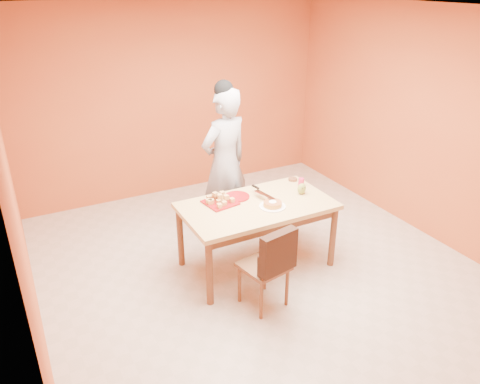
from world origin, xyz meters
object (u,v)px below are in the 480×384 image
red_dinner_plate (237,197)px  egg_ornament (302,189)px  dining_chair (265,265)px  sponge_cake (273,204)px  pastry_platter (220,203)px  dining_table (257,212)px  person (225,163)px  checker_tin (293,179)px  magenta_glass (301,182)px

red_dinner_plate → egg_ornament: bearing=-20.6°
dining_chair → sponge_cake: 0.72m
pastry_platter → dining_table: bearing=-29.8°
dining_table → person: (0.04, 0.86, 0.25)m
red_dinner_plate → egg_ornament: size_ratio=2.21×
dining_table → person: bearing=87.5°
person → checker_tin: person is taller
person → dining_table: bearing=72.3°
egg_ornament → checker_tin: size_ratio=1.22×
egg_ornament → pastry_platter: bearing=170.9°
person → red_dinner_plate: person is taller
magenta_glass → checker_tin: size_ratio=0.90×
dining_chair → pastry_platter: (-0.07, 0.84, 0.31)m
dining_chair → dining_table: bearing=56.1°
dining_chair → egg_ornament: (0.84, 0.64, 0.36)m
dining_chair → person: 1.60m
red_dinner_plate → sponge_cake: sponge_cake is taller
egg_ornament → magenta_glass: bearing=60.6°
person → egg_ornament: (0.52, -0.86, -0.09)m
dining_table → egg_ornament: 0.58m
pastry_platter → sponge_cake: size_ratio=1.60×
person → checker_tin: 0.83m
dining_table → red_dinner_plate: size_ratio=5.78×
person → magenta_glass: bearing=118.2°
sponge_cake → dining_chair: bearing=-126.9°
checker_tin → sponge_cake: bearing=-139.8°
magenta_glass → checker_tin: (0.00, 0.17, -0.03)m
person → red_dinner_plate: bearing=60.9°
person → sponge_cake: size_ratio=9.45×
pastry_platter → egg_ornament: bearing=-12.6°
dining_table → dining_chair: size_ratio=1.80×
pastry_platter → checker_tin: checker_tin is taller
pastry_platter → dining_chair: bearing=-85.6°
magenta_glass → red_dinner_plate: bearing=175.0°
dining_chair → egg_ornament: dining_chair is taller
pastry_platter → person: bearing=60.3°
person → pastry_platter: bearing=45.1°
pastry_platter → sponge_cake: bearing=-36.0°
checker_tin → magenta_glass: bearing=-90.0°
dining_table → magenta_glass: bearing=14.7°
dining_chair → pastry_platter: dining_chair is taller
pastry_platter → egg_ornament: (0.90, -0.20, 0.05)m
person → magenta_glass: size_ratio=19.90×
magenta_glass → sponge_cake: bearing=-151.4°
egg_ornament → magenta_glass: egg_ornament is taller
dining_table → red_dinner_plate: red_dinner_plate is taller
dining_table → pastry_platter: 0.41m
red_dinner_plate → magenta_glass: bearing=-5.0°
sponge_cake → egg_ornament: egg_ornament is taller
person → pastry_platter: size_ratio=5.90×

